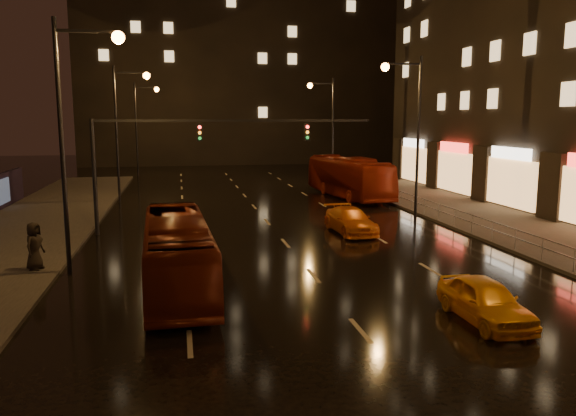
{
  "coord_description": "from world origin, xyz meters",
  "views": [
    {
      "loc": [
        -5.13,
        -11.15,
        6.24
      ],
      "look_at": [
        -0.7,
        11.7,
        2.5
      ],
      "focal_mm": 35.0,
      "sensor_mm": 36.0,
      "label": 1
    }
  ],
  "objects_px": {
    "bus_curb": "(349,177)",
    "taxi_far": "(350,221)",
    "pedestrian_c": "(34,246)",
    "bus_red": "(177,253)",
    "taxi_near": "(485,301)"
  },
  "relations": [
    {
      "from": "bus_red",
      "to": "pedestrian_c",
      "type": "distance_m",
      "value": 6.56
    },
    {
      "from": "bus_curb",
      "to": "taxi_far",
      "type": "height_order",
      "value": "bus_curb"
    },
    {
      "from": "taxi_near",
      "to": "taxi_far",
      "type": "bearing_deg",
      "value": 89.71
    },
    {
      "from": "bus_red",
      "to": "taxi_near",
      "type": "distance_m",
      "value": 10.73
    },
    {
      "from": "bus_curb",
      "to": "taxi_near",
      "type": "xyz_separation_m",
      "value": [
        -4.04,
        -27.48,
        -0.92
      ]
    },
    {
      "from": "bus_curb",
      "to": "taxi_near",
      "type": "relative_size",
      "value": 2.89
    },
    {
      "from": "bus_red",
      "to": "taxi_near",
      "type": "bearing_deg",
      "value": -31.85
    },
    {
      "from": "bus_curb",
      "to": "taxi_far",
      "type": "relative_size",
      "value": 2.46
    },
    {
      "from": "taxi_near",
      "to": "pedestrian_c",
      "type": "relative_size",
      "value": 2.04
    },
    {
      "from": "bus_curb",
      "to": "taxi_far",
      "type": "xyz_separation_m",
      "value": [
        -4.04,
        -13.56,
        -0.92
      ]
    },
    {
      "from": "taxi_near",
      "to": "bus_curb",
      "type": "bearing_deg",
      "value": 81.36
    },
    {
      "from": "pedestrian_c",
      "to": "bus_red",
      "type": "bearing_deg",
      "value": -98.44
    },
    {
      "from": "pedestrian_c",
      "to": "taxi_far",
      "type": "bearing_deg",
      "value": -48.92
    },
    {
      "from": "bus_red",
      "to": "bus_curb",
      "type": "distance_m",
      "value": 25.9
    },
    {
      "from": "bus_red",
      "to": "taxi_far",
      "type": "xyz_separation_m",
      "value": [
        9.31,
        8.64,
        -0.67
      ]
    }
  ]
}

